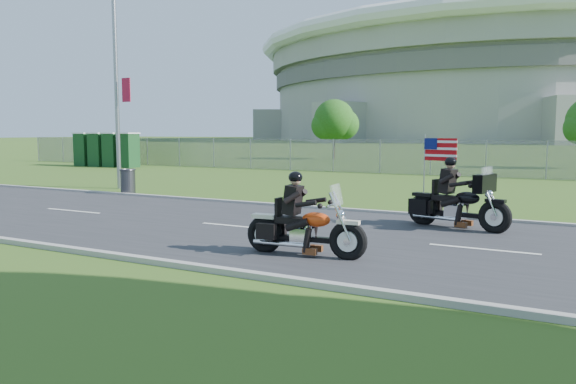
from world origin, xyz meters
The scene contains 15 objects.
ground centered at (0.00, 0.00, 0.00)m, with size 420.00×420.00×0.00m, color #36541A.
road centered at (0.00, 0.00, 0.02)m, with size 120.00×8.00×0.04m, color #28282B.
curb_north centered at (0.00, 4.05, 0.05)m, with size 120.00×0.18×0.12m, color #9E9B93.
curb_south centered at (0.00, -4.05, 0.05)m, with size 120.00×0.18×0.12m, color #9E9B93.
fence centered at (-5.00, 20.00, 1.00)m, with size 60.00×0.03×2.00m, color gray.
stadium centered at (-20.00, 170.00, 15.58)m, with size 140.40×140.40×29.20m.
streetlight centered at (-11.98, 6.22, 5.64)m, with size 0.90×2.46×10.00m.
porta_toilet_a centered at (-22.00, 17.00, 1.15)m, with size 1.10×1.10×2.30m, color #133D1A.
porta_toilet_b centered at (-23.40, 17.00, 1.15)m, with size 1.10×1.10×2.30m, color #133D1A.
porta_toilet_c centered at (-24.80, 17.00, 1.15)m, with size 1.10×1.10×2.30m, color #133D1A.
porta_toilet_d centered at (-26.20, 17.00, 1.15)m, with size 1.10×1.10×2.30m, color #133D1A.
tree_fence_mid centered at (-13.95, 34.04, 3.30)m, with size 3.96×3.69×5.30m.
motorcycle_lead centered at (0.96, -2.22, 0.54)m, with size 2.53×0.72×1.70m.
motorcycle_follow centered at (2.99, 2.37, 0.62)m, with size 2.70×1.17×2.28m.
trash_can centered at (-9.95, 4.38, 0.49)m, with size 0.56×0.56×0.98m, color #36363B.
Camera 1 is at (5.77, -11.91, 2.45)m, focal length 35.00 mm.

